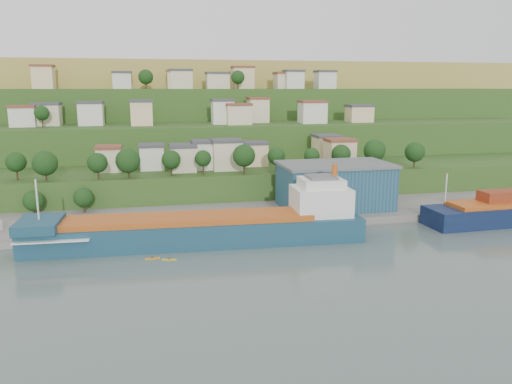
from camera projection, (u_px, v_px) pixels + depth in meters
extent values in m
plane|color=#4E5F5B|center=(228.00, 253.00, 109.26)|extent=(500.00, 500.00, 0.00)
cube|color=slate|center=(283.00, 217.00, 140.14)|extent=(220.00, 26.00, 4.00)
cube|color=#284719|center=(202.00, 199.00, 162.86)|extent=(260.00, 32.00, 20.00)
cube|color=#284719|center=(194.00, 182.00, 191.57)|extent=(280.00, 32.00, 44.00)
cube|color=#284719|center=(188.00, 170.00, 220.28)|extent=(300.00, 32.00, 70.00)
cube|color=olive|center=(178.00, 150.00, 291.10)|extent=(360.00, 120.00, 96.00)
cube|color=beige|center=(109.00, 160.00, 155.09)|extent=(7.36, 8.08, 7.09)
cube|color=brown|center=(108.00, 147.00, 154.27)|extent=(7.96, 8.68, 0.90)
cube|color=silver|center=(152.00, 158.00, 158.25)|extent=(7.41, 7.48, 7.27)
cube|color=#3F3F44|center=(151.00, 145.00, 157.40)|extent=(8.01, 8.08, 0.90)
cube|color=beige|center=(183.00, 159.00, 155.00)|extent=(7.69, 8.62, 7.54)
cube|color=#3F3F44|center=(183.00, 146.00, 154.13)|extent=(8.29, 9.22, 0.90)
cube|color=silver|center=(208.00, 156.00, 159.10)|extent=(9.50, 7.13, 8.38)
cube|color=#3F3F44|center=(207.00, 141.00, 158.15)|extent=(10.10, 7.73, 0.90)
cube|color=beige|center=(227.00, 156.00, 157.71)|extent=(9.07, 7.77, 8.80)
cube|color=#3F3F44|center=(227.00, 141.00, 156.71)|extent=(9.67, 8.37, 0.90)
cube|color=beige|center=(253.00, 155.00, 166.19)|extent=(9.06, 7.31, 7.16)
cube|color=#3F3F44|center=(253.00, 143.00, 165.36)|extent=(9.66, 7.91, 0.90)
cube|color=beige|center=(326.00, 149.00, 174.55)|extent=(8.24, 8.92, 8.64)
cube|color=#3F3F44|center=(327.00, 136.00, 173.57)|extent=(8.84, 9.52, 0.90)
cube|color=beige|center=(340.00, 154.00, 163.57)|extent=(8.66, 7.68, 8.37)
cube|color=brown|center=(340.00, 140.00, 162.62)|extent=(9.26, 8.28, 0.90)
cube|color=silver|center=(24.00, 117.00, 175.66)|extent=(8.58, 7.30, 6.59)
cube|color=brown|center=(23.00, 106.00, 174.89)|extent=(9.18, 7.90, 0.90)
cube|color=beige|center=(47.00, 115.00, 180.31)|extent=(9.25, 7.73, 7.42)
cube|color=#3F3F44|center=(46.00, 104.00, 179.46)|extent=(9.85, 8.33, 0.90)
cube|color=silver|center=(91.00, 114.00, 182.09)|extent=(8.58, 8.11, 7.83)
cube|color=#3F3F44|center=(90.00, 102.00, 181.19)|extent=(9.18, 8.71, 0.90)
cube|color=beige|center=(142.00, 114.00, 181.79)|extent=(7.69, 8.75, 8.40)
cube|color=#3F3F44|center=(141.00, 101.00, 180.83)|extent=(8.29, 9.35, 0.90)
cube|color=silver|center=(223.00, 113.00, 188.21)|extent=(7.98, 7.05, 8.47)
cube|color=#3F3F44|center=(222.00, 100.00, 187.24)|extent=(8.58, 7.65, 0.90)
cube|color=beige|center=(238.00, 115.00, 185.67)|extent=(8.94, 7.01, 7.00)
cube|color=brown|center=(238.00, 104.00, 184.86)|extent=(9.54, 7.61, 0.90)
cube|color=beige|center=(258.00, 111.00, 196.91)|extent=(7.66, 7.71, 8.98)
cube|color=brown|center=(258.00, 98.00, 195.89)|extent=(8.26, 8.31, 0.90)
cube|color=silver|center=(312.00, 113.00, 192.34)|extent=(9.61, 7.81, 7.84)
cube|color=brown|center=(313.00, 102.00, 191.44)|extent=(10.21, 8.41, 0.90)
cube|color=beige|center=(359.00, 114.00, 198.85)|extent=(9.39, 7.56, 6.08)
cube|color=#3F3F44|center=(360.00, 106.00, 198.13)|extent=(9.99, 8.16, 0.90)
cube|color=beige|center=(44.00, 78.00, 205.24)|extent=(8.16, 7.84, 8.82)
cube|color=brown|center=(43.00, 66.00, 204.24)|extent=(8.76, 8.44, 0.90)
cube|color=silver|center=(122.00, 81.00, 212.15)|extent=(7.58, 8.34, 6.43)
cube|color=#3F3F44|center=(122.00, 72.00, 211.40)|extent=(8.18, 8.94, 0.90)
cube|color=beige|center=(177.00, 80.00, 216.04)|extent=(8.00, 7.31, 7.20)
cube|color=brown|center=(176.00, 71.00, 215.21)|extent=(8.60, 7.91, 0.90)
cube|color=beige|center=(181.00, 80.00, 214.25)|extent=(9.36, 7.15, 7.41)
cube|color=#3F3F44|center=(181.00, 70.00, 213.39)|extent=(9.96, 7.75, 0.90)
cube|color=beige|center=(218.00, 81.00, 214.79)|extent=(9.76, 7.16, 6.21)
cube|color=#3F3F44|center=(218.00, 73.00, 214.05)|extent=(10.36, 7.76, 0.90)
cube|color=beige|center=(243.00, 79.00, 221.36)|extent=(9.11, 7.81, 8.92)
cube|color=brown|center=(243.00, 67.00, 220.35)|extent=(9.71, 8.41, 0.90)
cube|color=beige|center=(286.00, 81.00, 221.38)|extent=(9.57, 8.58, 6.39)
cube|color=brown|center=(286.00, 73.00, 220.63)|extent=(10.17, 9.18, 0.90)
cube|color=silver|center=(293.00, 80.00, 217.97)|extent=(7.87, 7.65, 7.18)
cube|color=#3F3F44|center=(293.00, 71.00, 217.14)|extent=(8.47, 8.25, 0.90)
cube|color=silver|center=(325.00, 81.00, 222.30)|extent=(8.15, 7.55, 7.16)
cube|color=#3F3F44|center=(325.00, 71.00, 221.47)|extent=(8.75, 8.15, 0.90)
cylinder|color=#382619|center=(17.00, 174.00, 140.08)|extent=(0.50, 0.50, 3.62)
sphere|color=black|center=(16.00, 162.00, 139.39)|extent=(5.55, 5.55, 5.55)
cylinder|color=#382619|center=(46.00, 176.00, 138.58)|extent=(0.50, 0.50, 3.14)
sphere|color=black|center=(45.00, 163.00, 137.87)|extent=(6.88, 6.88, 6.88)
cylinder|color=#382619|center=(98.00, 174.00, 141.50)|extent=(0.50, 0.50, 3.18)
sphere|color=black|center=(98.00, 163.00, 140.85)|extent=(5.67, 5.67, 5.67)
cylinder|color=#382619|center=(129.00, 173.00, 143.44)|extent=(0.50, 0.50, 3.09)
sphere|color=black|center=(128.00, 161.00, 142.72)|extent=(7.05, 7.05, 7.05)
cylinder|color=#382619|center=(172.00, 170.00, 147.58)|extent=(0.50, 0.50, 3.19)
sphere|color=black|center=(171.00, 160.00, 146.94)|extent=(5.64, 5.64, 5.64)
cylinder|color=#382619|center=(203.00, 169.00, 148.17)|extent=(0.50, 0.50, 3.70)
sphere|color=black|center=(203.00, 158.00, 147.51)|extent=(4.90, 4.90, 4.90)
cylinder|color=#382619|center=(244.00, 168.00, 149.56)|extent=(0.50, 0.50, 3.83)
sphere|color=black|center=(244.00, 156.00, 148.79)|extent=(6.74, 6.74, 6.74)
cylinder|color=#382619|center=(276.00, 166.00, 154.97)|extent=(0.50, 0.50, 3.28)
sphere|color=black|center=(276.00, 156.00, 154.32)|extent=(5.43, 5.43, 5.43)
cylinder|color=#382619|center=(312.00, 166.00, 154.53)|extent=(0.50, 0.50, 3.59)
sphere|color=black|center=(312.00, 156.00, 153.89)|extent=(4.89, 4.89, 4.89)
cylinder|color=#382619|center=(341.00, 164.00, 158.41)|extent=(0.50, 0.50, 3.27)
sphere|color=black|center=(341.00, 154.00, 157.73)|extent=(6.07, 6.07, 6.07)
cylinder|color=#382619|center=(374.00, 163.00, 159.54)|extent=(0.50, 0.50, 4.00)
sphere|color=black|center=(375.00, 150.00, 158.73)|extent=(7.01, 7.01, 7.01)
cylinder|color=#382619|center=(414.00, 163.00, 161.47)|extent=(0.50, 0.50, 3.45)
sphere|color=black|center=(415.00, 152.00, 160.76)|extent=(6.38, 6.38, 6.38)
cylinder|color=#382619|center=(238.00, 85.00, 212.15)|extent=(0.50, 0.50, 3.23)
sphere|color=black|center=(238.00, 77.00, 211.49)|extent=(5.76, 5.76, 5.76)
cylinder|color=#382619|center=(241.00, 85.00, 225.02)|extent=(0.50, 0.50, 3.07)
sphere|color=black|center=(241.00, 78.00, 224.39)|extent=(5.58, 5.58, 5.58)
cylinder|color=#382619|center=(43.00, 122.00, 172.95)|extent=(0.50, 0.50, 3.54)
sphere|color=black|center=(42.00, 113.00, 172.30)|extent=(5.09, 5.09, 5.09)
cylinder|color=#382619|center=(146.00, 85.00, 205.81)|extent=(0.50, 0.50, 3.14)
sphere|color=black|center=(146.00, 77.00, 205.14)|extent=(6.10, 6.10, 6.10)
cube|color=navy|center=(198.00, 237.00, 115.73)|extent=(77.58, 15.26, 7.71)
cube|color=#AE4C17|center=(188.00, 218.00, 114.35)|extent=(57.67, 12.25, 1.32)
cube|color=navy|center=(39.00, 224.00, 107.73)|extent=(9.30, 12.47, 2.20)
cube|color=silver|center=(321.00, 201.00, 120.33)|extent=(13.66, 11.55, 6.61)
cube|color=silver|center=(321.00, 183.00, 119.42)|extent=(10.27, 9.21, 2.20)
cube|color=#595B5E|center=(321.00, 177.00, 119.13)|extent=(6.88, 6.88, 0.66)
cylinder|color=#AE4C17|center=(335.00, 171.00, 119.53)|extent=(1.38, 1.38, 3.31)
cylinder|color=silver|center=(37.00, 200.00, 106.60)|extent=(0.41, 0.41, 8.82)
cube|color=silver|center=(57.00, 234.00, 108.91)|extent=(15.92, 13.07, 0.28)
cylinder|color=silver|center=(446.00, 188.00, 128.50)|extent=(0.36, 0.36, 7.51)
cube|color=maroon|center=(503.00, 196.00, 132.58)|extent=(13.06, 5.82, 2.79)
cube|color=#1B4252|center=(335.00, 187.00, 141.43)|extent=(30.13, 18.21, 12.00)
cube|color=#595B5E|center=(335.00, 164.00, 140.12)|extent=(31.13, 19.22, 0.80)
cube|color=silver|center=(40.00, 237.00, 116.18)|extent=(3.84, 2.42, 0.72)
cube|color=orange|center=(152.00, 258.00, 105.64)|extent=(3.17, 0.82, 0.24)
sphere|color=#3F3F44|center=(152.00, 257.00, 105.55)|extent=(0.55, 0.55, 0.55)
cube|color=gold|center=(169.00, 259.00, 104.96)|extent=(3.10, 1.24, 0.23)
sphere|color=#3F3F44|center=(169.00, 258.00, 104.88)|extent=(0.54, 0.54, 0.54)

